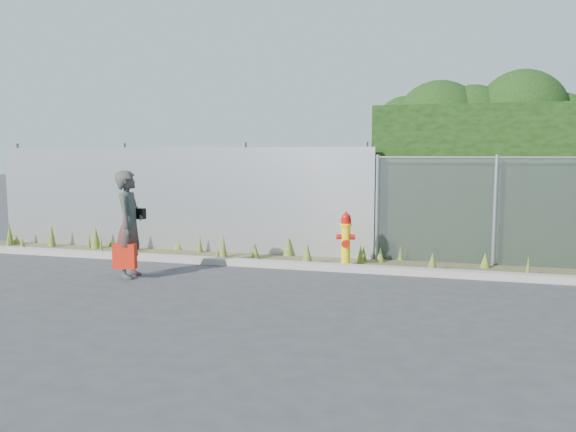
# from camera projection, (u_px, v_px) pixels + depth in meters

# --- Properties ---
(ground) EXTENTS (80.00, 80.00, 0.00)m
(ground) POSITION_uv_depth(u_px,v_px,m) (283.00, 293.00, 8.35)
(ground) COLOR #343336
(ground) RESTS_ON ground
(curb) EXTENTS (16.00, 0.22, 0.12)m
(curb) POSITION_uv_depth(u_px,v_px,m) (310.00, 266.00, 10.07)
(curb) COLOR gray
(curb) RESTS_ON ground
(weed_strip) EXTENTS (16.00, 1.33, 0.54)m
(weed_strip) POSITION_uv_depth(u_px,v_px,m) (288.00, 254.00, 10.88)
(weed_strip) COLOR #4B452B
(weed_strip) RESTS_ON ground
(corrugated_fence) EXTENTS (8.50, 0.21, 2.30)m
(corrugated_fence) POSITION_uv_depth(u_px,v_px,m) (175.00, 199.00, 11.96)
(corrugated_fence) COLOR #ACAEB3
(corrugated_fence) RESTS_ON ground
(chainlink_fence) EXTENTS (6.50, 0.07, 2.05)m
(chainlink_fence) POSITION_uv_depth(u_px,v_px,m) (557.00, 212.00, 10.01)
(chainlink_fence) COLOR gray
(chainlink_fence) RESTS_ON ground
(hedge) EXTENTS (7.34, 1.99, 3.71)m
(hedge) POSITION_uv_depth(u_px,v_px,m) (553.00, 156.00, 10.88)
(hedge) COLOR black
(hedge) RESTS_ON ground
(fire_hydrant) EXTENTS (0.34, 0.31, 1.02)m
(fire_hydrant) POSITION_uv_depth(u_px,v_px,m) (346.00, 240.00, 10.23)
(fire_hydrant) COLOR yellow
(fire_hydrant) RESTS_ON ground
(woman) EXTENTS (0.56, 0.73, 1.79)m
(woman) POSITION_uv_depth(u_px,v_px,m) (130.00, 224.00, 9.36)
(woman) COLOR #0E5A4B
(woman) RESTS_ON ground
(red_tote_bag) EXTENTS (0.37, 0.14, 0.49)m
(red_tote_bag) POSITION_uv_depth(u_px,v_px,m) (125.00, 256.00, 9.21)
(red_tote_bag) COLOR #B8210A
(black_shoulder_bag) EXTENTS (0.24, 0.10, 0.18)m
(black_shoulder_bag) POSITION_uv_depth(u_px,v_px,m) (139.00, 214.00, 9.49)
(black_shoulder_bag) COLOR black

